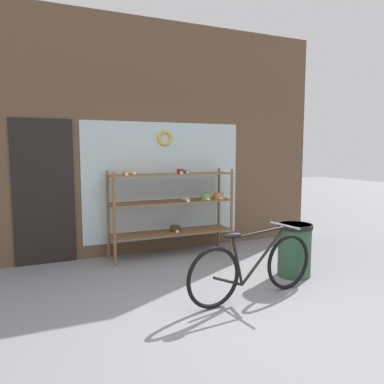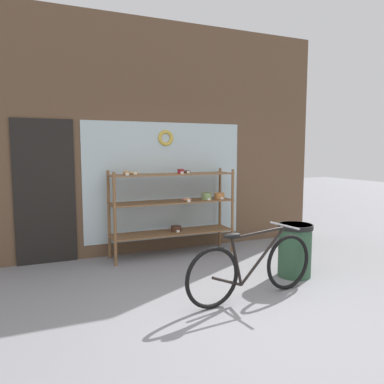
% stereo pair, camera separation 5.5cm
% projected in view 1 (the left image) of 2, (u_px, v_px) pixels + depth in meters
% --- Properties ---
extents(ground_plane, '(30.00, 30.00, 0.00)m').
position_uv_depth(ground_plane, '(243.00, 321.00, 3.63)').
color(ground_plane, gray).
extents(storefront_facade, '(6.07, 0.13, 3.70)m').
position_uv_depth(storefront_facade, '(150.00, 141.00, 5.99)').
color(storefront_facade, brown).
rests_on(storefront_facade, ground_plane).
extents(display_case, '(1.95, 0.48, 1.36)m').
position_uv_depth(display_case, '(175.00, 203.00, 5.87)').
color(display_case, brown).
rests_on(display_case, ground_plane).
extents(bicycle, '(1.73, 0.46, 0.79)m').
position_uv_depth(bicycle, '(253.00, 267.00, 4.18)').
color(bicycle, black).
rests_on(bicycle, ground_plane).
extents(trash_bin, '(0.45, 0.45, 0.69)m').
position_uv_depth(trash_bin, '(294.00, 248.00, 4.92)').
color(trash_bin, '#2D5138').
rests_on(trash_bin, ground_plane).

